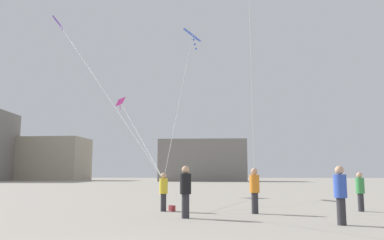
{
  "coord_description": "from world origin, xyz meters",
  "views": [
    {
      "loc": [
        1.75,
        -6.2,
        1.54
      ],
      "look_at": [
        0.0,
        23.05,
        5.54
      ],
      "focal_mm": 36.97,
      "sensor_mm": 36.0,
      "label": 1
    }
  ],
  "objects": [
    {
      "name": "person_in_yellow",
      "position": [
        -0.44,
        10.43,
        0.87
      ],
      "size": [
        0.35,
        0.35,
        1.59
      ],
      "rotation": [
        0.0,
        0.0,
        1.92
      ],
      "color": "#2D2D33",
      "rests_on": "ground_plane"
    },
    {
      "name": "person_in_black",
      "position": [
        0.67,
        7.92,
        1.0
      ],
      "size": [
        0.4,
        0.4,
        1.83
      ],
      "rotation": [
        0.0,
        0.0,
        4.17
      ],
      "color": "#2D2D33",
      "rests_on": "ground_plane"
    },
    {
      "name": "person_in_green",
      "position": [
        7.75,
        10.87,
        0.88
      ],
      "size": [
        0.35,
        0.35,
        1.61
      ],
      "rotation": [
        0.0,
        0.0,
        1.07
      ],
      "color": "#2D2D33",
      "rests_on": "ground_plane"
    },
    {
      "name": "person_in_blue",
      "position": [
        5.56,
        6.33,
        0.98
      ],
      "size": [
        0.39,
        0.39,
        1.79
      ],
      "rotation": [
        0.0,
        0.0,
        2.17
      ],
      "color": "#2D2D33",
      "rests_on": "ground_plane"
    },
    {
      "name": "person_in_orange",
      "position": [
        3.27,
        9.66,
        0.97
      ],
      "size": [
        0.39,
        0.39,
        1.78
      ],
      "rotation": [
        0.0,
        0.0,
        1.82
      ],
      "color": "#2D2D33",
      "rests_on": "ground_plane"
    },
    {
      "name": "kite_magenta_delta",
      "position": [
        -5.49,
        23.2,
        6.93
      ],
      "size": [
        5.57,
        13.82,
        6.13
      ],
      "color": "#D12899"
    },
    {
      "name": "kite_cobalt_delta",
      "position": [
        0.57,
        13.95,
        8.8
      ],
      "size": [
        1.63,
        4.4,
        7.92
      ],
      "color": "blue"
    },
    {
      "name": "kite_violet_delta",
      "position": [
        -11.44,
        25.24,
        14.19
      ],
      "size": [
        11.64,
        16.06,
        13.71
      ],
      "color": "purple"
    },
    {
      "name": "building_centre_hall",
      "position": [
        -37.0,
        86.58,
        5.04
      ],
      "size": [
        15.48,
        11.78,
        10.07
      ],
      "color": "#A39984",
      "rests_on": "ground_plane"
    },
    {
      "name": "building_right_hall",
      "position": [
        -1.0,
        79.22,
        4.35
      ],
      "size": [
        18.29,
        9.91,
        8.7
      ],
      "color": "gray",
      "rests_on": "ground_plane"
    },
    {
      "name": "handbag_beside_flyer",
      "position": [
        -0.09,
        10.53,
        0.12
      ],
      "size": [
        0.31,
        0.34,
        0.24
      ],
      "primitive_type": "cube",
      "rotation": [
        0.0,
        0.0,
        5.39
      ],
      "color": "maroon",
      "rests_on": "ground_plane"
    }
  ]
}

